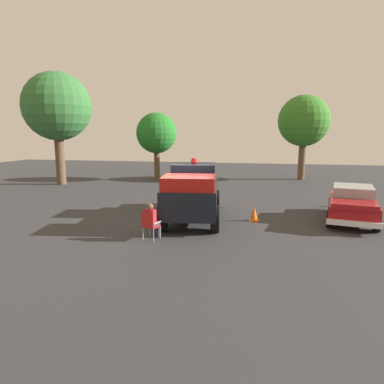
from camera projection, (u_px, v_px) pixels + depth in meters
ground_plane at (181, 221)px, 14.55m from camera, size 60.00×60.00×0.00m
vintage_fire_truck at (192, 192)px, 14.81m from camera, size 3.00×6.18×2.59m
classic_hot_rod at (352, 204)px, 14.52m from camera, size 2.65×4.63×1.46m
lawn_chair_near_truck at (150, 223)px, 11.94m from camera, size 0.61×0.61×1.02m
lawn_chair_by_car at (367, 196)px, 17.30m from camera, size 0.58×0.57×1.02m
spectator_seated at (152, 220)px, 12.03m from camera, size 0.50×0.61×1.29m
oak_tree_left at (156, 133)px, 27.23m from camera, size 3.20×3.20×5.31m
oak_tree_right at (304, 121)px, 27.14m from camera, size 4.02×4.02×6.68m
oak_tree_distant at (57, 107)px, 24.33m from camera, size 4.79×4.79×7.96m
traffic_cone at (254, 214)px, 14.60m from camera, size 0.40×0.40×0.64m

